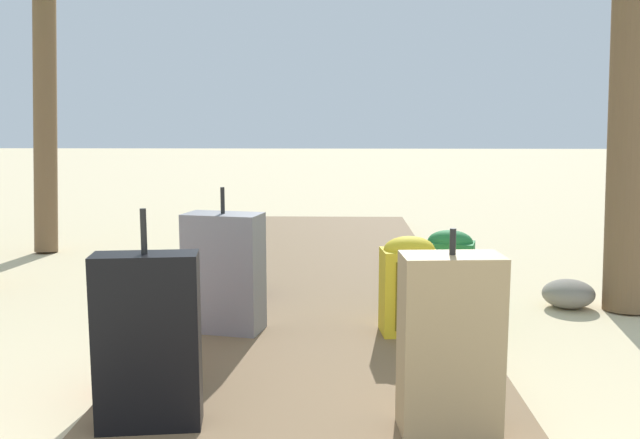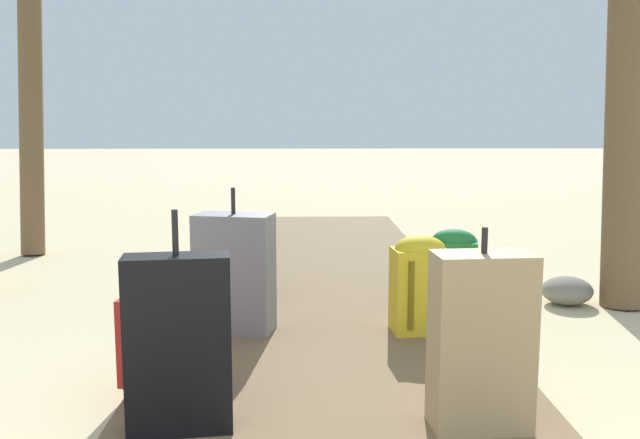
# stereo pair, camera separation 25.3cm
# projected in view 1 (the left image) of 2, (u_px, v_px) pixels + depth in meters

# --- Properties ---
(ground_plane) EXTENTS (60.00, 60.00, 0.00)m
(ground_plane) POSITION_uv_depth(u_px,v_px,m) (318.00, 339.00, 4.02)
(ground_plane) COLOR beige
(boardwalk) EXTENTS (1.86, 7.89, 0.08)m
(boardwalk) POSITION_uv_depth(u_px,v_px,m) (322.00, 298.00, 4.80)
(boardwalk) COLOR brown
(boardwalk) RESTS_ON ground
(suitcase_tan) EXTENTS (0.40, 0.24, 0.80)m
(suitcase_tan) POSITION_uv_depth(u_px,v_px,m) (450.00, 344.00, 2.61)
(suitcase_tan) COLOR tan
(suitcase_tan) RESTS_ON boardwalk
(backpack_red) EXTENTS (0.29, 0.25, 0.47)m
(backpack_red) POSITION_uv_depth(u_px,v_px,m) (132.00, 328.00, 3.15)
(backpack_red) COLOR red
(backpack_red) RESTS_ON boardwalk
(suitcase_grey) EXTENTS (0.47, 0.32, 0.83)m
(suitcase_grey) POSITION_uv_depth(u_px,v_px,m) (224.00, 272.00, 3.89)
(suitcase_grey) COLOR slate
(suitcase_grey) RESTS_ON boardwalk
(backpack_green) EXTENTS (0.35, 0.28, 0.50)m
(backpack_green) POSITION_uv_depth(u_px,v_px,m) (449.00, 266.00, 4.44)
(backpack_green) COLOR #237538
(backpack_green) RESTS_ON boardwalk
(duffel_bag_navy) EXTENTS (0.51, 0.35, 0.42)m
(duffel_bag_navy) POSITION_uv_depth(u_px,v_px,m) (223.00, 274.00, 4.69)
(duffel_bag_navy) COLOR navy
(duffel_bag_navy) RESTS_ON boardwalk
(backpack_yellow) EXTENTS (0.33, 0.27, 0.56)m
(backpack_yellow) POSITION_uv_depth(u_px,v_px,m) (409.00, 283.00, 3.84)
(backpack_yellow) COLOR gold
(backpack_yellow) RESTS_ON boardwalk
(suitcase_black) EXTENTS (0.42, 0.21, 0.87)m
(suitcase_black) POSITION_uv_depth(u_px,v_px,m) (148.00, 341.00, 2.64)
(suitcase_black) COLOR black
(suitcase_black) RESTS_ON boardwalk
(rock_right_far) EXTENTS (0.47, 0.46, 0.20)m
(rock_right_far) POSITION_uv_depth(u_px,v_px,m) (568.00, 294.00, 4.70)
(rock_right_far) COLOR gray
(rock_right_far) RESTS_ON ground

